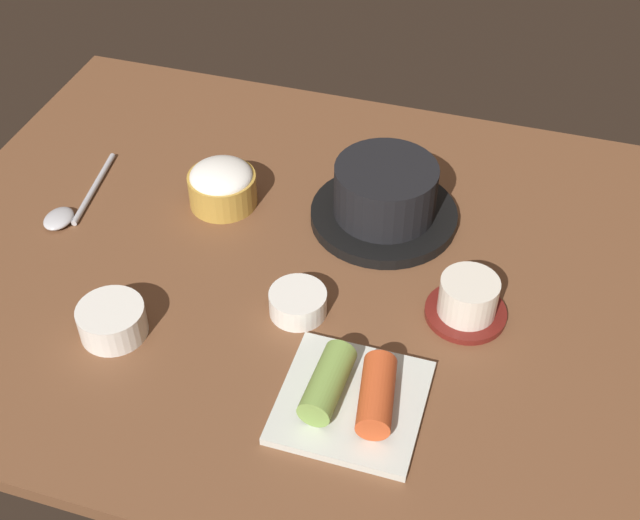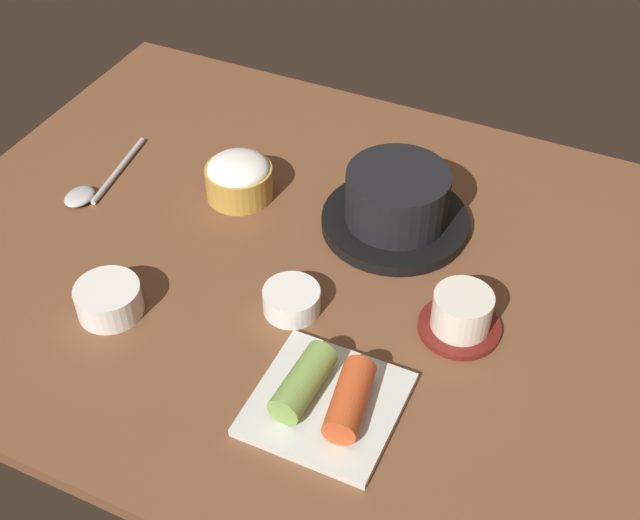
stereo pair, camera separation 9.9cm
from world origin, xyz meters
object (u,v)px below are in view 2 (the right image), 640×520
(side_bowl_near, at_px, (109,299))
(spoon, at_px, (92,188))
(banchan_cup_center, at_px, (292,299))
(stone_pot, at_px, (397,203))
(kimchi_plate, at_px, (326,397))
(rice_bowl, at_px, (239,177))
(tea_cup_with_saucer, at_px, (461,314))

(side_bowl_near, distance_m, spoon, 0.23)
(banchan_cup_center, height_order, spoon, banchan_cup_center)
(stone_pot, relative_size, kimchi_plate, 1.28)
(rice_bowl, xyz_separation_m, banchan_cup_center, (0.16, -0.16, -0.01))
(rice_bowl, relative_size, side_bowl_near, 1.18)
(rice_bowl, bearing_deg, stone_pot, 7.42)
(tea_cup_with_saucer, height_order, side_bowl_near, tea_cup_with_saucer)
(stone_pot, distance_m, tea_cup_with_saucer, 0.19)
(stone_pot, relative_size, side_bowl_near, 2.50)
(rice_bowl, distance_m, spoon, 0.20)
(banchan_cup_center, bearing_deg, kimchi_plate, -49.44)
(spoon, bearing_deg, stone_pot, 14.92)
(tea_cup_with_saucer, bearing_deg, banchan_cup_center, -164.55)
(stone_pot, bearing_deg, rice_bowl, -172.58)
(stone_pot, distance_m, spoon, 0.41)
(stone_pot, relative_size, spoon, 1.10)
(banchan_cup_center, height_order, kimchi_plate, kimchi_plate)
(tea_cup_with_saucer, relative_size, kimchi_plate, 0.64)
(kimchi_plate, xyz_separation_m, side_bowl_near, (-0.28, 0.02, 0.00))
(rice_bowl, relative_size, tea_cup_with_saucer, 0.95)
(spoon, bearing_deg, rice_bowl, 22.93)
(rice_bowl, xyz_separation_m, spoon, (-0.19, -0.08, -0.02))
(side_bowl_near, bearing_deg, stone_pot, 48.93)
(tea_cup_with_saucer, xyz_separation_m, spoon, (-0.53, 0.03, -0.02))
(stone_pot, xyz_separation_m, banchan_cup_center, (-0.06, -0.19, -0.02))
(kimchi_plate, relative_size, spoon, 0.86)
(tea_cup_with_saucer, bearing_deg, rice_bowl, 162.36)
(tea_cup_with_saucer, distance_m, side_bowl_near, 0.40)
(tea_cup_with_saucer, distance_m, kimchi_plate, 0.19)
(side_bowl_near, bearing_deg, banchan_cup_center, 25.83)
(stone_pot, distance_m, side_bowl_near, 0.37)
(side_bowl_near, bearing_deg, kimchi_plate, -3.93)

